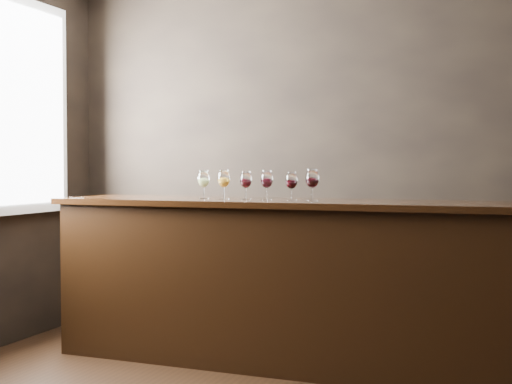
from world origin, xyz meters
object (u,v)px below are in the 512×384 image
(glass_amber, at_px, (224,179))
(glass_red_d, at_px, (312,179))
(back_bar_shelf, at_px, (312,277))
(glass_red_b, at_px, (267,180))
(glass_red_a, at_px, (246,180))
(bar_counter, at_px, (279,285))
(glass_white, at_px, (204,180))
(glass_red_c, at_px, (291,181))

(glass_amber, xyz_separation_m, glass_red_d, (0.62, -0.02, 0.00))
(back_bar_shelf, relative_size, glass_red_b, 14.13)
(glass_amber, xyz_separation_m, glass_red_a, (0.16, 0.01, -0.01))
(back_bar_shelf, bearing_deg, glass_red_b, -101.58)
(bar_counter, xyz_separation_m, glass_amber, (-0.39, -0.01, 0.69))
(bar_counter, distance_m, glass_white, 0.88)
(glass_white, bearing_deg, bar_counter, -1.76)
(glass_red_a, bearing_deg, glass_white, 176.20)
(glass_amber, distance_m, glass_red_b, 0.30)
(glass_amber, distance_m, glass_red_c, 0.48)
(glass_red_b, bearing_deg, glass_red_d, -4.46)
(back_bar_shelf, bearing_deg, glass_red_d, -73.76)
(glass_white, height_order, glass_red_b, glass_red_b)
(bar_counter, relative_size, glass_red_d, 14.57)
(glass_red_d, bearing_deg, glass_red_a, 176.72)
(glass_red_a, distance_m, glass_red_c, 0.32)
(glass_red_d, bearing_deg, glass_white, 176.51)
(glass_amber, bearing_deg, bar_counter, 1.56)
(glass_amber, height_order, glass_red_b, glass_amber)
(glass_amber, relative_size, glass_red_a, 1.05)
(glass_amber, bearing_deg, glass_red_a, 2.35)
(glass_white, height_order, glass_amber, glass_amber)
(glass_red_b, relative_size, glass_red_c, 1.05)
(glass_red_b, bearing_deg, bar_counter, 4.21)
(glass_red_a, distance_m, glass_red_b, 0.15)
(glass_red_a, bearing_deg, bar_counter, 1.04)
(back_bar_shelf, xyz_separation_m, glass_red_b, (-0.13, -0.63, 0.72))
(back_bar_shelf, relative_size, glass_red_c, 14.86)
(glass_red_b, bearing_deg, glass_red_c, -3.88)
(glass_red_d, bearing_deg, back_bar_shelf, 106.24)
(glass_white, bearing_deg, glass_red_a, -3.80)
(glass_amber, bearing_deg, glass_white, 170.37)
(glass_white, distance_m, glass_red_d, 0.79)
(glass_white, bearing_deg, glass_red_b, -2.83)
(back_bar_shelf, height_order, glass_white, glass_white)
(back_bar_shelf, height_order, glass_amber, glass_amber)
(back_bar_shelf, xyz_separation_m, glass_amber, (-0.43, -0.63, 0.72))
(bar_counter, distance_m, glass_red_d, 0.74)
(glass_red_d, bearing_deg, glass_amber, 178.13)
(bar_counter, relative_size, glass_red_b, 15.43)
(glass_amber, bearing_deg, back_bar_shelf, 55.53)
(back_bar_shelf, relative_size, glass_white, 14.25)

